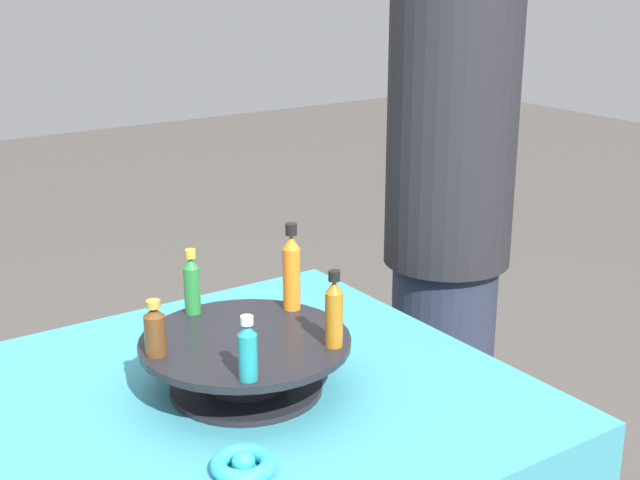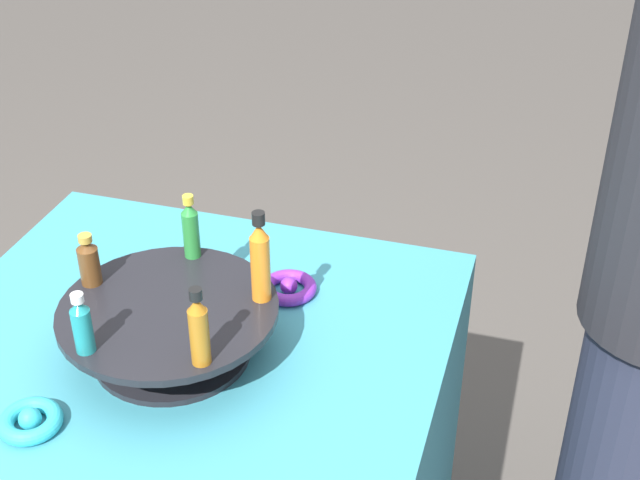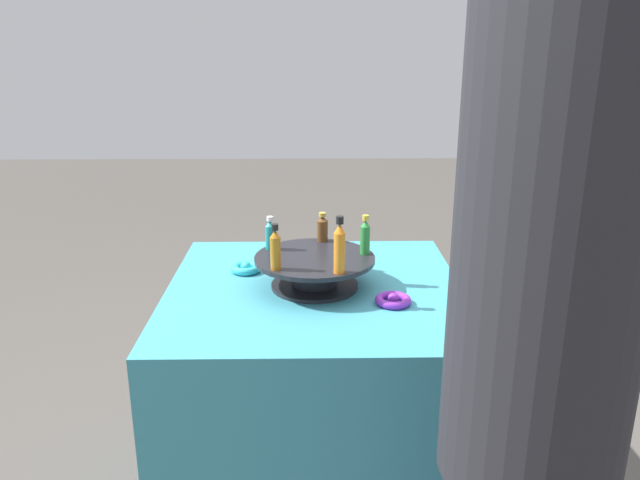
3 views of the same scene
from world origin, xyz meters
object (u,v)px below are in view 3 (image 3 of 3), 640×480
at_px(bottle_brown, 322,228).
at_px(person_figure, 534,390).
at_px(bottle_amber, 275,249).
at_px(ribbon_bow_teal, 246,268).
at_px(bottle_teal, 270,234).
at_px(bottle_orange, 340,247).
at_px(bottle_green, 365,236).
at_px(display_stand, 315,269).
at_px(ribbon_bow_purple, 393,300).

height_order(bottle_brown, person_figure, person_figure).
bearing_deg(bottle_amber, ribbon_bow_teal, 24.83).
xyz_separation_m(bottle_teal, bottle_orange, (-0.19, -0.18, 0.02)).
bearing_deg(bottle_amber, bottle_teal, 8.03).
height_order(bottle_green, ribbon_bow_teal, bottle_green).
relative_size(bottle_orange, person_figure, 0.09).
xyz_separation_m(display_stand, ribbon_bow_purple, (-0.12, -0.20, -0.04)).
bearing_deg(bottle_green, ribbon_bow_teal, 73.44).
height_order(bottle_brown, ribbon_bow_purple, bottle_brown).
xyz_separation_m(bottle_green, bottle_brown, (0.12, 0.11, -0.01)).
distance_m(bottle_orange, ribbon_bow_teal, 0.39).
relative_size(display_stand, ribbon_bow_teal, 3.71).
bearing_deg(ribbon_bow_teal, person_figure, -147.44).
distance_m(bottle_brown, bottle_orange, 0.27).
xyz_separation_m(display_stand, bottle_brown, (0.14, -0.02, 0.07)).
distance_m(bottle_amber, bottle_orange, 0.16).
relative_size(bottle_green, person_figure, 0.06).
bearing_deg(display_stand, person_figure, -154.87).
bearing_deg(person_figure, bottle_green, -9.85).
xyz_separation_m(bottle_green, bottle_teal, (0.05, 0.26, -0.01)).
relative_size(bottle_amber, bottle_orange, 0.81).
relative_size(display_stand, bottle_teal, 3.46).
xyz_separation_m(bottle_amber, bottle_orange, (-0.03, -0.16, 0.01)).
relative_size(bottle_orange, ribbon_bow_teal, 1.67).
bearing_deg(bottle_amber, bottle_brown, -27.97).
relative_size(bottle_green, bottle_orange, 0.74).
bearing_deg(ribbon_bow_purple, ribbon_bow_teal, 59.09).
bearing_deg(ribbon_bow_teal, ribbon_bow_purple, -120.91).
distance_m(bottle_green, ribbon_bow_purple, 0.20).
height_order(ribbon_bow_teal, ribbon_bow_purple, ribbon_bow_teal).
xyz_separation_m(ribbon_bow_teal, ribbon_bow_purple, (-0.24, -0.40, -0.00)).
xyz_separation_m(display_stand, bottle_teal, (0.07, 0.12, 0.08)).
xyz_separation_m(display_stand, bottle_green, (0.02, -0.14, 0.09)).
relative_size(bottle_brown, person_figure, 0.05).
height_order(bottle_teal, bottle_orange, bottle_orange).
bearing_deg(display_stand, bottle_green, -81.97).
bearing_deg(ribbon_bow_purple, bottle_orange, 92.09).
bearing_deg(ribbon_bow_teal, bottle_brown, -85.65).
relative_size(ribbon_bow_purple, person_figure, 0.05).
bearing_deg(bottle_orange, bottle_brown, 8.03).
relative_size(bottle_brown, bottle_teal, 0.90).
bearing_deg(bottle_teal, person_figure, -149.67).
bearing_deg(person_figure, bottle_orange, -0.19).
xyz_separation_m(bottle_brown, bottle_teal, (-0.07, 0.15, 0.00)).
xyz_separation_m(ribbon_bow_purple, person_figure, (-0.61, -0.14, 0.11)).
bearing_deg(display_stand, bottle_orange, -153.97).
bearing_deg(bottle_green, bottle_amber, 116.03).
distance_m(bottle_green, bottle_amber, 0.26).
distance_m(bottle_teal, bottle_orange, 0.27).
relative_size(display_stand, person_figure, 0.19).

